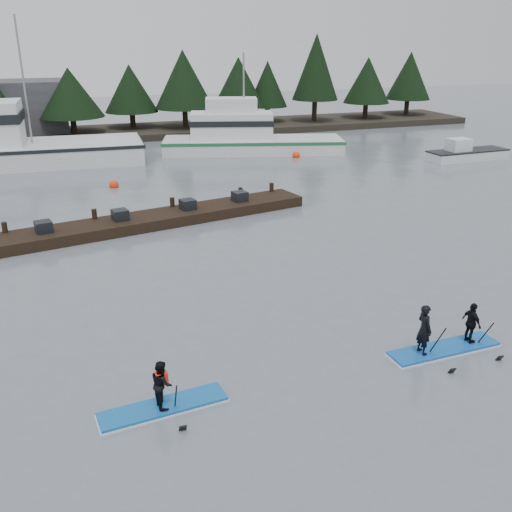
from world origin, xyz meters
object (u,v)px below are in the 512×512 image
object	(u,v)px
floating_dock	(160,219)
paddleboard_duo	(446,335)
fishing_boat_medium	(248,145)
paddleboard_solo	(163,394)

from	to	relation	value
floating_dock	paddleboard_duo	bearing A→B (deg)	-80.79
fishing_boat_medium	paddleboard_solo	distance (m)	33.62
floating_dock	paddleboard_solo	bearing A→B (deg)	-111.78
floating_dock	paddleboard_duo	xyz separation A→B (m)	(5.59, -14.94, 0.28)
paddleboard_duo	paddleboard_solo	bearing A→B (deg)	178.47
fishing_boat_medium	paddleboard_duo	xyz separation A→B (m)	(-4.48, -31.07, -0.06)
fishing_boat_medium	paddleboard_solo	world-z (taller)	fishing_boat_medium
floating_dock	paddleboard_solo	distance (m)	15.21
floating_dock	paddleboard_duo	distance (m)	15.95
floating_dock	paddleboard_duo	world-z (taller)	paddleboard_duo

